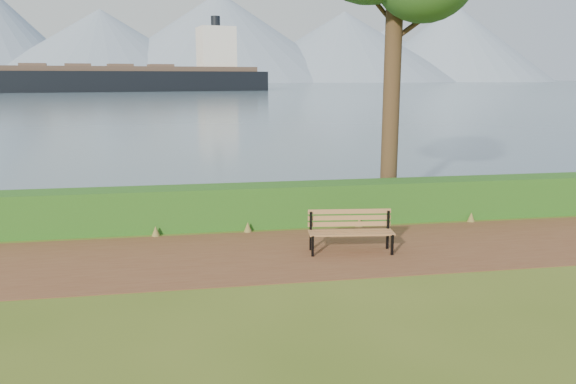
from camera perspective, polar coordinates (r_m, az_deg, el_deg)
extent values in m
plane|color=#445B1A|center=(11.39, 2.50, -6.58)|extent=(140.00, 140.00, 0.00)
cube|color=brown|center=(11.67, 2.19, -6.11)|extent=(40.00, 3.40, 0.01)
cube|color=#1D4714|center=(13.72, 0.22, -1.25)|extent=(32.00, 0.85, 1.00)
cube|color=#465E71|center=(270.61, -9.43, 10.72)|extent=(700.00, 510.00, 0.00)
cone|color=gray|center=(410.16, -18.38, 13.91)|extent=(160.00, 160.00, 48.00)
cone|color=gray|center=(417.07, -6.91, 15.32)|extent=(190.00, 190.00, 62.00)
cone|color=gray|center=(426.20, 5.72, 14.46)|extent=(170.00, 170.00, 50.00)
cone|color=gray|center=(467.40, 16.44, 14.29)|extent=(150.00, 150.00, 58.00)
cone|color=gray|center=(440.86, -11.04, 13.23)|extent=(120.00, 120.00, 35.00)
cone|color=gray|center=(461.73, 9.79, 13.51)|extent=(130.00, 130.00, 40.00)
cube|color=black|center=(11.33, 2.52, -5.54)|extent=(0.05, 0.06, 0.43)
cube|color=black|center=(11.68, 2.32, -4.00)|extent=(0.05, 0.06, 0.83)
cube|color=black|center=(11.48, 2.42, -4.33)|extent=(0.10, 0.50, 0.05)
cube|color=black|center=(11.60, 10.54, -5.32)|extent=(0.05, 0.06, 0.43)
cube|color=black|center=(11.94, 10.10, -3.82)|extent=(0.05, 0.06, 0.83)
cube|color=black|center=(11.74, 10.33, -4.14)|extent=(0.10, 0.50, 0.05)
cube|color=#97623A|center=(11.40, 6.58, -4.36)|extent=(1.73, 0.28, 0.03)
cube|color=#97623A|center=(11.52, 6.48, -4.19)|extent=(1.73, 0.28, 0.03)
cube|color=#97623A|center=(11.63, 6.38, -4.03)|extent=(1.73, 0.28, 0.03)
cube|color=#97623A|center=(11.75, 6.28, -3.87)|extent=(1.73, 0.28, 0.03)
cube|color=#97623A|center=(11.77, 6.24, -3.25)|extent=(1.73, 0.24, 0.10)
cube|color=#97623A|center=(11.74, 6.26, -2.61)|extent=(1.73, 0.24, 0.10)
cube|color=#97623A|center=(11.71, 6.27, -1.97)|extent=(1.73, 0.24, 0.10)
cylinder|color=#312314|center=(14.98, 10.59, 12.92)|extent=(0.44, 0.44, 7.89)
cylinder|color=#312314|center=(15.20, 12.53, 16.13)|extent=(1.15, 0.13, 0.86)
cylinder|color=#312314|center=(15.04, 9.00, 18.41)|extent=(0.89, 0.41, 0.79)
cube|color=black|center=(145.67, -15.65, 10.38)|extent=(68.62, 24.35, 6.79)
cube|color=#4C392D|center=(145.67, -15.74, 11.95)|extent=(63.09, 22.19, 1.16)
cube|color=silver|center=(149.73, -7.31, 14.26)|extent=(10.18, 9.62, 10.67)
cylinder|color=black|center=(150.16, -7.37, 16.66)|extent=(2.33, 2.33, 3.39)
cube|color=brown|center=(144.96, -24.50, 11.66)|extent=(7.01, 7.46, 0.78)
cube|color=brown|center=(144.88, -20.59, 11.96)|extent=(7.01, 7.46, 0.78)
cube|color=brown|center=(145.45, -16.69, 12.20)|extent=(7.01, 7.46, 0.78)
cube|color=brown|center=(146.65, -12.83, 12.39)|extent=(7.01, 7.46, 0.78)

